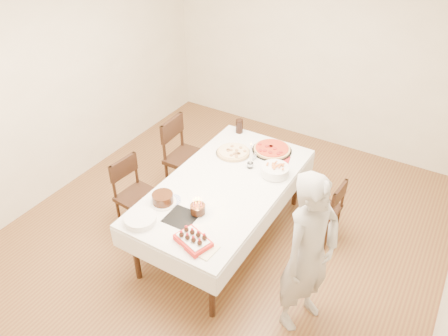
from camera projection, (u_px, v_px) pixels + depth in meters
The scene contains 22 objects.
floor at pixel (225, 234), 4.94m from camera, with size 5.00×5.00×0.00m, color brown.
wall_back at pixel (320, 51), 5.90m from camera, with size 4.50×0.04×2.70m, color beige.
wall_left at pixel (61, 81), 5.10m from camera, with size 0.04×5.00×2.70m, color beige.
dining_table at pixel (224, 211), 4.69m from camera, with size 1.14×2.14×0.75m, color silver.
chair_right_savory at pixel (321, 209), 4.71m from camera, with size 0.40×0.40×0.77m, color black, non-canonical shape.
chair_left_savory at pixel (188, 158), 5.31m from camera, with size 0.51×0.51×0.99m, color black, non-canonical shape.
chair_left_dessert at pixel (139, 197), 4.79m from camera, with size 0.45×0.45×0.88m, color black, non-canonical shape.
person at pixel (309, 255), 3.61m from camera, with size 0.58×0.38×1.60m, color beige.
pizza_white at pixel (233, 152), 4.92m from camera, with size 0.40×0.40×0.04m, color beige.
pizza_pepperoni at pixel (272, 149), 4.97m from camera, with size 0.45×0.45×0.04m, color red.
red_placemat at pixel (279, 161), 4.82m from camera, with size 0.23×0.23×0.01m, color #B21E1E.
pasta_bowl at pixel (275, 170), 4.58m from camera, with size 0.29×0.29×0.09m, color white.
taper_candle at pixel (251, 155), 4.62m from camera, with size 0.07×0.07×0.32m, color white.
shaker_pair at pixel (254, 157), 4.81m from camera, with size 0.07×0.07×0.08m, color white, non-canonical shape.
cola_glass at pixel (239, 126), 5.27m from camera, with size 0.09×0.09×0.17m, color black.
layer_cake at pixel (163, 199), 4.20m from camera, with size 0.26×0.26×0.11m, color #381C0E.
cake_board at pixel (181, 218), 4.06m from camera, with size 0.28×0.28×0.01m, color black.
birthday_cake at pixel (198, 206), 4.06m from camera, with size 0.14×0.14×0.15m, color #32180D.
strawberry_box at pixel (193, 240), 3.76m from camera, with size 0.31×0.21×0.08m, color red, non-canonical shape.
box_lid at pixel (200, 247), 3.75m from camera, with size 0.30×0.20×0.02m, color beige.
plate_stack at pixel (141, 219), 3.99m from camera, with size 0.29×0.29×0.06m, color white.
china_plate at pixel (171, 200), 4.26m from camera, with size 0.20×0.20×0.01m, color white.
Camera 1 is at (1.84, -3.08, 3.48)m, focal length 35.00 mm.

